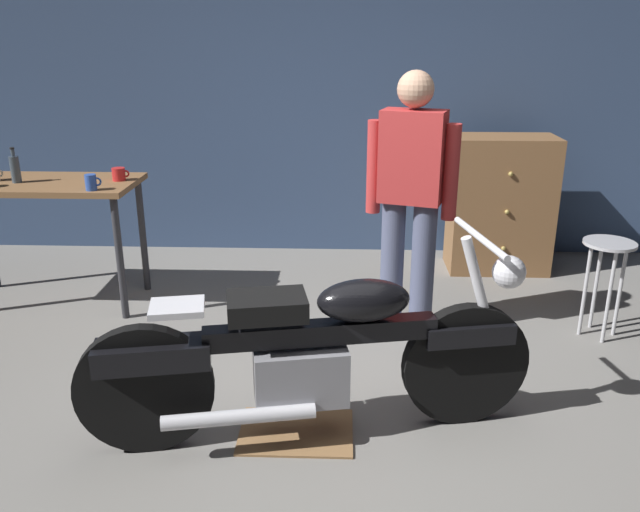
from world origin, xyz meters
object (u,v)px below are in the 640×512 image
mug_blue_enamel (91,182)px  bottle (15,168)px  person_standing (411,194)px  mug_red_diner (119,174)px  wooden_dresser (500,204)px  shop_stool (607,263)px  motorcycle (314,352)px

mug_blue_enamel → bottle: size_ratio=0.45×
person_standing → mug_red_diner: person_standing is taller
bottle → wooden_dresser: bearing=14.0°
wooden_dresser → mug_red_diner: (-2.83, -0.78, 0.39)m
person_standing → wooden_dresser: size_ratio=1.52×
person_standing → mug_blue_enamel: (-2.06, 0.14, 0.03)m
mug_red_diner → bottle: size_ratio=0.50×
wooden_dresser → bottle: 3.64m
mug_red_diner → mug_blue_enamel: bearing=-105.8°
shop_stool → bottle: bottle is taller
wooden_dresser → mug_blue_enamel: size_ratio=10.23×
bottle → mug_red_diner: bearing=7.5°
motorcycle → person_standing: size_ratio=1.30×
wooden_dresser → bottle: bearing=-166.0°
mug_red_diner → wooden_dresser: bearing=15.5°
person_standing → mug_blue_enamel: size_ratio=15.53×
shop_stool → mug_blue_enamel: (-3.31, 0.16, 0.45)m
motorcycle → mug_red_diner: (-1.43, 1.62, 0.49)m
motorcycle → mug_blue_enamel: (-1.51, 1.33, 0.50)m
motorcycle → wooden_dresser: size_ratio=1.97×
shop_stool → mug_red_diner: bearing=172.0°
person_standing → shop_stool: bearing=-163.3°
motorcycle → bottle: size_ratio=8.98×
person_standing → mug_red_diner: size_ratio=13.89×
person_standing → wooden_dresser: bearing=-107.5°
person_standing → wooden_dresser: 1.53m
shop_stool → mug_red_diner: mug_red_diner is taller
person_standing → motorcycle: bearing=83.2°
wooden_dresser → mug_red_diner: 2.96m
shop_stool → wooden_dresser: bearing=107.7°
motorcycle → mug_red_diner: size_ratio=17.99×
bottle → person_standing: bearing=-7.3°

